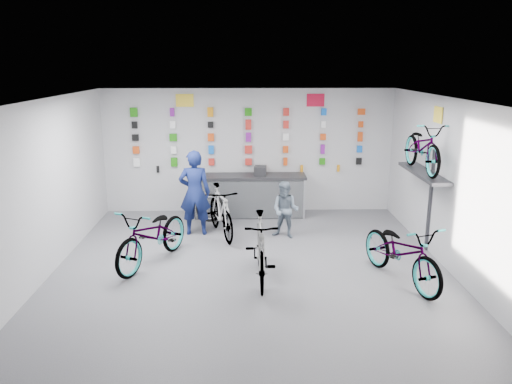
{
  "coord_description": "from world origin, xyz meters",
  "views": [
    {
      "loc": [
        -0.12,
        -7.98,
        3.58
      ],
      "look_at": [
        0.12,
        1.4,
        1.15
      ],
      "focal_mm": 35.0,
      "sensor_mm": 36.0,
      "label": 1
    }
  ],
  "objects_px": {
    "counter": "(249,196)",
    "bike_left": "(153,235)",
    "bike_service": "(221,211)",
    "clerk": "(195,193)",
    "customer": "(285,210)",
    "bike_center": "(261,248)",
    "bike_right": "(402,252)"
  },
  "relations": [
    {
      "from": "clerk",
      "to": "bike_left",
      "type": "bearing_deg",
      "value": 68.87
    },
    {
      "from": "counter",
      "to": "clerk",
      "type": "bearing_deg",
      "value": -132.02
    },
    {
      "from": "bike_center",
      "to": "bike_right",
      "type": "height_order",
      "value": "bike_center"
    },
    {
      "from": "bike_left",
      "to": "counter",
      "type": "bearing_deg",
      "value": 83.63
    },
    {
      "from": "bike_service",
      "to": "customer",
      "type": "bearing_deg",
      "value": -22.94
    },
    {
      "from": "bike_left",
      "to": "clerk",
      "type": "bearing_deg",
      "value": 94.25
    },
    {
      "from": "counter",
      "to": "bike_left",
      "type": "xyz_separation_m",
      "value": [
        -1.77,
        -2.92,
        0.06
      ]
    },
    {
      "from": "counter",
      "to": "bike_left",
      "type": "relative_size",
      "value": 1.29
    },
    {
      "from": "counter",
      "to": "bike_center",
      "type": "relative_size",
      "value": 1.43
    },
    {
      "from": "counter",
      "to": "bike_center",
      "type": "bearing_deg",
      "value": -87.57
    },
    {
      "from": "bike_center",
      "to": "bike_service",
      "type": "xyz_separation_m",
      "value": [
        -0.76,
        2.24,
        -0.02
      ]
    },
    {
      "from": "counter",
      "to": "customer",
      "type": "xyz_separation_m",
      "value": [
        0.75,
        -1.56,
        0.12
      ]
    },
    {
      "from": "bike_center",
      "to": "customer",
      "type": "distance_m",
      "value": 2.19
    },
    {
      "from": "counter",
      "to": "clerk",
      "type": "relative_size",
      "value": 1.48
    },
    {
      "from": "clerk",
      "to": "bike_service",
      "type": "bearing_deg",
      "value": 165.32
    },
    {
      "from": "counter",
      "to": "clerk",
      "type": "distance_m",
      "value": 1.78
    },
    {
      "from": "bike_left",
      "to": "clerk",
      "type": "height_order",
      "value": "clerk"
    },
    {
      "from": "customer",
      "to": "clerk",
      "type": "bearing_deg",
      "value": -165.63
    },
    {
      "from": "bike_service",
      "to": "clerk",
      "type": "relative_size",
      "value": 0.99
    },
    {
      "from": "bike_service",
      "to": "clerk",
      "type": "bearing_deg",
      "value": 148.52
    },
    {
      "from": "bike_right",
      "to": "bike_left",
      "type": "bearing_deg",
      "value": 149.05
    },
    {
      "from": "bike_left",
      "to": "customer",
      "type": "height_order",
      "value": "customer"
    },
    {
      "from": "bike_right",
      "to": "clerk",
      "type": "distance_m",
      "value": 4.47
    },
    {
      "from": "bike_center",
      "to": "bike_right",
      "type": "relative_size",
      "value": 0.92
    },
    {
      "from": "clerk",
      "to": "customer",
      "type": "distance_m",
      "value": 1.95
    },
    {
      "from": "bike_left",
      "to": "clerk",
      "type": "relative_size",
      "value": 1.14
    },
    {
      "from": "bike_center",
      "to": "bike_service",
      "type": "height_order",
      "value": "bike_center"
    },
    {
      "from": "bike_service",
      "to": "customer",
      "type": "relative_size",
      "value": 1.5
    },
    {
      "from": "bike_left",
      "to": "bike_service",
      "type": "bearing_deg",
      "value": 76.95
    },
    {
      "from": "bike_left",
      "to": "bike_right",
      "type": "distance_m",
      "value": 4.37
    },
    {
      "from": "customer",
      "to": "bike_right",
      "type": "bearing_deg",
      "value": -29.4
    },
    {
      "from": "bike_center",
      "to": "customer",
      "type": "bearing_deg",
      "value": 74.22
    }
  ]
}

